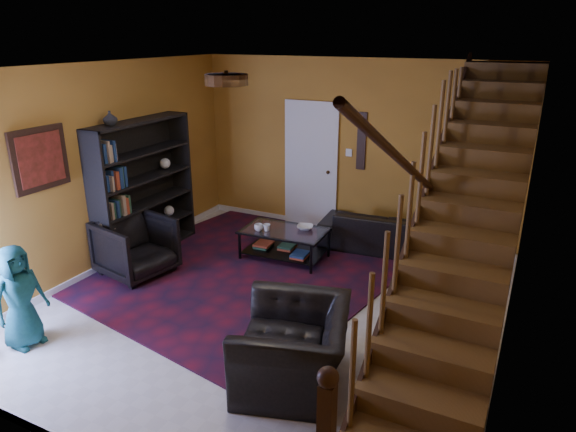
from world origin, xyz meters
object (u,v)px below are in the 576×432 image
at_px(armchair_left, 136,247).
at_px(sofa, 389,232).
at_px(armchair_right, 293,347).
at_px(coffee_table, 284,242).
at_px(bookshelf, 145,192).

bearing_deg(armchair_left, sofa, -39.31).
bearing_deg(sofa, armchair_right, 86.09).
xyz_separation_m(armchair_left, coffee_table, (1.57, 1.35, -0.14)).
bearing_deg(sofa, bookshelf, 22.91).
height_order(bookshelf, armchair_left, bookshelf).
bearing_deg(armchair_left, armchair_right, -99.88).
bearing_deg(coffee_table, armchair_right, -61.46).
distance_m(bookshelf, armchair_left, 0.93).
xyz_separation_m(sofa, coffee_table, (-1.28, -1.00, -0.04)).
distance_m(sofa, coffee_table, 1.62).
bearing_deg(bookshelf, armchair_left, -61.41).
height_order(sofa, armchair_left, armchair_left).
bearing_deg(coffee_table, armchair_left, -139.33).
height_order(armchair_right, coffee_table, armchair_right).
bearing_deg(sofa, coffee_table, 33.02).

